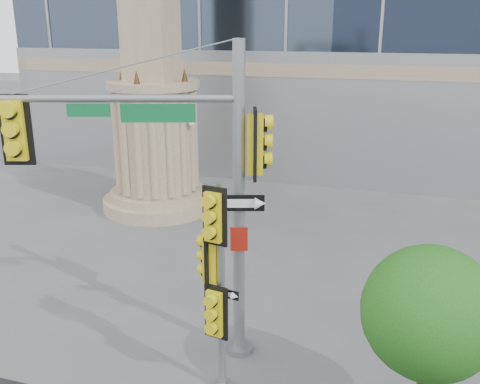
% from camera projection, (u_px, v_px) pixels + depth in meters
% --- Properties ---
extents(ground, '(120.00, 120.00, 0.00)m').
position_uv_depth(ground, '(230.00, 361.00, 11.85)').
color(ground, '#545456').
rests_on(ground, ground).
extents(monument, '(4.40, 4.40, 16.60)m').
position_uv_depth(monument, '(152.00, 69.00, 20.09)').
color(monument, gray).
rests_on(monument, ground).
extents(main_signal_pole, '(5.19, 2.00, 6.88)m').
position_uv_depth(main_signal_pole, '(179.00, 171.00, 10.97)').
color(main_signal_pole, slate).
rests_on(main_signal_pole, ground).
extents(secondary_signal_pole, '(0.77, 0.66, 4.44)m').
position_uv_depth(secondary_signal_pole, '(216.00, 274.00, 10.11)').
color(secondary_signal_pole, slate).
rests_on(secondary_signal_pole, ground).
extents(street_tree, '(2.35, 2.30, 3.67)m').
position_uv_depth(street_tree, '(432.00, 318.00, 8.99)').
color(street_tree, gray).
rests_on(street_tree, ground).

